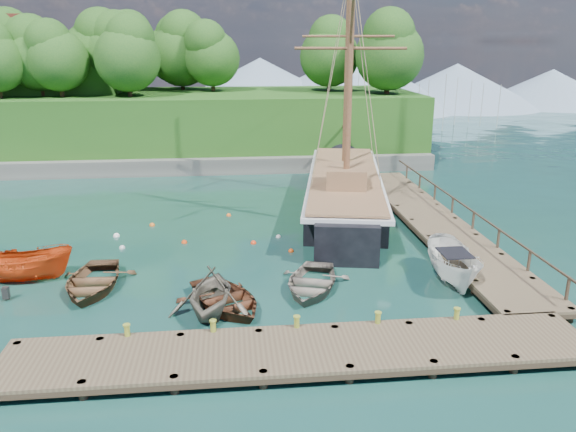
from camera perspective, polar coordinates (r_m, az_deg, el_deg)
name	(u,v)px	position (r m, az deg, el deg)	size (l,w,h in m)	color
ground	(239,286)	(25.43, -5.01, -7.12)	(160.00, 160.00, 0.00)	#193E2F
dock_near	(302,351)	(19.59, 1.39, -13.59)	(20.00, 3.20, 1.10)	brown
dock_east	(433,221)	(33.89, 14.54, -0.53)	(3.20, 24.00, 1.10)	brown
bollard_0	(129,351)	(21.24, -15.85, -13.03)	(0.26, 0.26, 0.45)	olive
bollard_1	(214,346)	(20.91, -7.52, -12.98)	(0.26, 0.26, 0.45)	olive
bollard_2	(297,342)	(21.01, 0.88, -12.65)	(0.26, 0.26, 0.45)	olive
bollard_3	(377,337)	(21.53, 9.02, -12.09)	(0.26, 0.26, 0.45)	olive
bollard_4	(455,333)	(22.45, 16.59, -11.35)	(0.26, 0.26, 0.45)	olive
rowboat_0	(93,289)	(26.53, -19.23, -7.01)	(3.33, 4.66, 0.97)	brown
rowboat_1	(211,313)	(23.20, -7.79, -9.75)	(3.39, 3.93, 2.07)	#656052
rowboat_2	(226,307)	(23.64, -6.31, -9.16)	(3.21, 4.49, 0.93)	#512C1A
rowboat_3	(311,290)	(25.05, 2.34, -7.47)	(3.16, 4.42, 0.92)	#70665B
motorboat_orange	(26,281)	(28.53, -25.11, -6.00)	(1.69, 4.48, 1.73)	#D14212
cabin_boat_white	(452,282)	(26.84, 16.33, -6.45)	(1.86, 4.94, 1.91)	white
schooner	(344,195)	(36.34, 5.75, 2.13)	(7.91, 25.53, 18.51)	black
mooring_buoy_0	(122,248)	(31.06, -16.48, -3.18)	(0.32, 0.32, 0.32)	silver
mooring_buoy_1	(184,243)	(31.10, -10.48, -2.71)	(0.32, 0.32, 0.32)	#E1400F
mooring_buoy_2	(253,244)	(30.55, -3.54, -2.81)	(0.31, 0.31, 0.31)	red
mooring_buoy_3	(278,237)	(31.43, -0.98, -2.19)	(0.29, 0.29, 0.29)	silver
mooring_buoy_4	(152,226)	(34.36, -13.63, -0.97)	(0.33, 0.33, 0.33)	orange
mooring_buoy_5	(229,216)	(35.49, -6.04, 0.02)	(0.29, 0.29, 0.29)	orange
mooring_buoy_6	(116,237)	(33.01, -17.03, -2.01)	(0.37, 0.37, 0.37)	white
mooring_buoy_7	(291,252)	(29.35, 0.31, -3.64)	(0.29, 0.29, 0.29)	#DE4810
headland	(91,97)	(56.20, -19.36, 11.31)	(51.00, 19.31, 12.90)	#474744
distant_ridge	(256,81)	(93.48, -3.28, 13.52)	(117.00, 40.00, 10.00)	#728CA5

